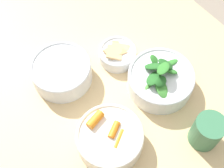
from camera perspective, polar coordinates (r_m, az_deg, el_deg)
ground_plane at (r=1.63m, az=-3.43°, el=-13.49°), size 10.00×10.00×0.00m
dining_table at (r=1.01m, az=-5.40°, el=-2.76°), size 1.19×0.99×0.78m
bowl_carrots at (r=0.80m, az=-0.41°, el=-9.87°), size 0.17×0.17×0.08m
bowl_greens at (r=0.88m, az=8.82°, el=0.79°), size 0.18×0.18×0.11m
bowl_beans_hotdog at (r=0.90m, az=-9.16°, el=2.17°), size 0.17×0.17×0.07m
bowl_cookies at (r=0.94m, az=0.80°, el=5.75°), size 0.11×0.11×0.05m
cup at (r=0.82m, az=16.94°, el=-8.29°), size 0.08×0.08×0.10m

